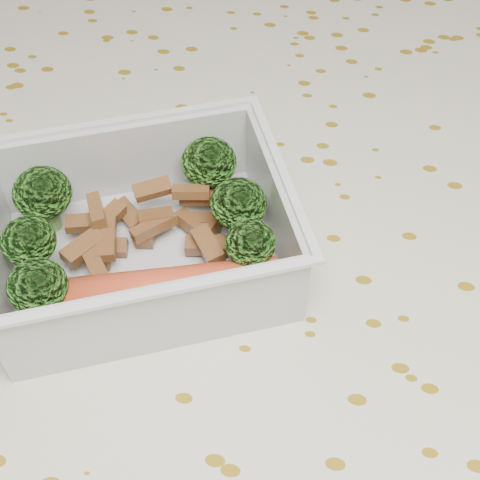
# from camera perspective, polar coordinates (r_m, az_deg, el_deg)

# --- Properties ---
(dining_table) EXTENTS (1.40, 0.90, 0.75)m
(dining_table) POSITION_cam_1_polar(r_m,az_deg,el_deg) (0.47, -0.99, -8.14)
(dining_table) COLOR brown
(dining_table) RESTS_ON ground
(tablecloth) EXTENTS (1.46, 0.96, 0.19)m
(tablecloth) POSITION_cam_1_polar(r_m,az_deg,el_deg) (0.43, -1.09, -4.60)
(tablecloth) COLOR beige
(tablecloth) RESTS_ON dining_table
(lunch_container) EXTENTS (0.20, 0.18, 0.06)m
(lunch_container) POSITION_cam_1_polar(r_m,az_deg,el_deg) (0.38, -8.35, -0.20)
(lunch_container) COLOR silver
(lunch_container) RESTS_ON tablecloth
(broccoli_florets) EXTENTS (0.15, 0.13, 0.04)m
(broccoli_florets) POSITION_cam_1_polar(r_m,az_deg,el_deg) (0.38, -9.01, 1.98)
(broccoli_florets) COLOR #608C3F
(broccoli_florets) RESTS_ON lunch_container
(meat_pile) EXTENTS (0.10, 0.08, 0.03)m
(meat_pile) POSITION_cam_1_polar(r_m,az_deg,el_deg) (0.39, -7.87, 0.93)
(meat_pile) COLOR brown
(meat_pile) RESTS_ON lunch_container
(sausage) EXTENTS (0.14, 0.06, 0.02)m
(sausage) POSITION_cam_1_polar(r_m,az_deg,el_deg) (0.36, -6.94, -4.34)
(sausage) COLOR #C74324
(sausage) RESTS_ON lunch_container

